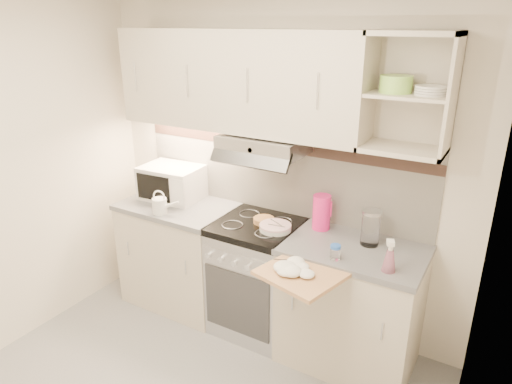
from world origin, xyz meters
TOP-DOWN VIEW (x-y plane):
  - room_shell at (0.00, 0.37)m, footprint 3.04×2.84m
  - base_cabinet_left at (-0.75, 1.10)m, footprint 0.90×0.60m
  - worktop_left at (-0.75, 1.10)m, footprint 0.92×0.62m
  - base_cabinet_right at (0.75, 1.10)m, footprint 0.90×0.60m
  - worktop_right at (0.75, 1.10)m, footprint 0.92×0.62m
  - electric_range at (0.00, 1.10)m, footprint 0.60×0.60m
  - microwave at (-0.88, 1.19)m, footprint 0.51×0.40m
  - watering_can at (-0.74, 0.88)m, footprint 0.22×0.11m
  - plate_stack at (0.17, 1.07)m, footprint 0.23×0.23m
  - bread_loaf at (0.04, 1.13)m, footprint 0.15×0.15m
  - pink_pitcher at (0.44, 1.26)m, footprint 0.14×0.13m
  - glass_jar at (0.82, 1.19)m, footprint 0.13×0.13m
  - spice_jar at (0.69, 0.88)m, footprint 0.07×0.07m
  - spray_bottle at (1.02, 0.91)m, footprint 0.09×0.09m
  - cutting_board at (0.57, 0.65)m, footprint 0.54×0.51m
  - dish_towel at (0.56, 0.65)m, footprint 0.33×0.30m

SIDE VIEW (x-z plane):
  - base_cabinet_left at x=-0.75m, z-range 0.00..0.86m
  - base_cabinet_right at x=0.75m, z-range 0.00..0.86m
  - electric_range at x=0.00m, z-range 0.00..0.90m
  - cutting_board at x=0.57m, z-range 0.86..0.88m
  - worktop_left at x=-0.75m, z-range 0.86..0.90m
  - worktop_right at x=0.75m, z-range 0.86..0.90m
  - bread_loaf at x=0.04m, z-range 0.90..0.94m
  - plate_stack at x=0.17m, z-range 0.90..0.95m
  - dish_towel at x=0.56m, z-range 0.88..0.96m
  - spice_jar at x=0.69m, z-range 0.90..1.00m
  - watering_can at x=-0.74m, z-range 0.87..1.06m
  - spray_bottle at x=1.02m, z-range 0.88..1.10m
  - glass_jar at x=0.82m, z-range 0.90..1.15m
  - pink_pitcher at x=0.44m, z-range 0.90..1.15m
  - microwave at x=-0.88m, z-range 0.90..1.17m
  - room_shell at x=0.00m, z-range 0.37..2.89m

